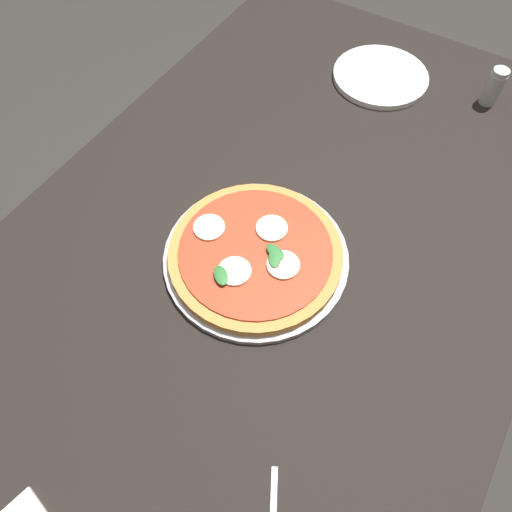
# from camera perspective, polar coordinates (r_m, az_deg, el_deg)

# --- Properties ---
(ground_plane) EXTENTS (6.00, 6.00, 0.00)m
(ground_plane) POSITION_cam_1_polar(r_m,az_deg,el_deg) (1.55, 1.69, -12.32)
(ground_plane) COLOR #2D2B28
(dining_table) EXTENTS (1.51, 0.95, 0.70)m
(dining_table) POSITION_cam_1_polar(r_m,az_deg,el_deg) (0.99, 2.58, -0.22)
(dining_table) COLOR black
(dining_table) RESTS_ON ground_plane
(serving_tray) EXTENTS (0.34, 0.34, 0.01)m
(serving_tray) POSITION_cam_1_polar(r_m,az_deg,el_deg) (0.89, 0.00, -0.14)
(serving_tray) COLOR #B2B2B7
(serving_tray) RESTS_ON dining_table
(pizza) EXTENTS (0.31, 0.31, 0.03)m
(pizza) POSITION_cam_1_polar(r_m,az_deg,el_deg) (0.87, -0.09, 0.33)
(pizza) COLOR #C6843F
(pizza) RESTS_ON serving_tray
(plate_white) EXTENTS (0.23, 0.23, 0.01)m
(plate_white) POSITION_cam_1_polar(r_m,az_deg,el_deg) (1.27, 14.41, 19.77)
(plate_white) COLOR white
(plate_white) RESTS_ON dining_table
(pepper_shaker) EXTENTS (0.04, 0.04, 0.09)m
(pepper_shaker) POSITION_cam_1_polar(r_m,az_deg,el_deg) (1.26, 26.16, 17.42)
(pepper_shaker) COLOR #B2B7AD
(pepper_shaker) RESTS_ON dining_table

